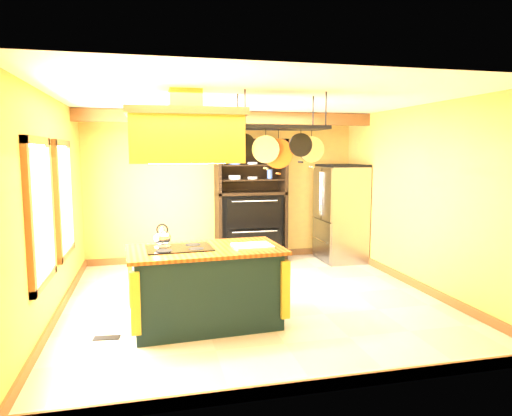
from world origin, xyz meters
name	(u,v)px	position (x,y,z in m)	size (l,w,h in m)	color
floor	(253,300)	(0.00, 0.00, 0.00)	(5.00, 5.00, 0.00)	beige
ceiling	(253,100)	(0.00, 0.00, 2.70)	(5.00, 5.00, 0.00)	white
wall_back	(223,188)	(0.00, 2.50, 1.35)	(5.00, 0.02, 2.70)	#BE9345
wall_front	(323,236)	(0.00, -2.50, 1.35)	(5.00, 0.02, 2.70)	#BE9345
wall_left	(53,208)	(-2.50, 0.00, 1.35)	(0.02, 5.00, 2.70)	#BE9345
wall_right	(420,198)	(2.50, 0.00, 1.35)	(0.02, 5.00, 2.70)	#BE9345
ceiling_beam	(230,118)	(0.00, 1.70, 2.59)	(5.00, 0.15, 0.20)	brown
window_near	(41,212)	(-2.47, -0.80, 1.40)	(0.06, 1.06, 1.56)	brown
window_far	(64,199)	(-2.47, 0.60, 1.40)	(0.06, 1.06, 1.56)	brown
kitchen_island	(206,286)	(-0.74, -0.74, 0.47)	(1.83, 1.09, 1.11)	black
range_hood	(186,133)	(-0.94, -0.74, 2.23)	(1.29, 0.73, 0.80)	gold
pot_rack	(281,137)	(0.16, -0.73, 2.20)	(1.13, 0.52, 0.88)	black
refrigerator	(340,215)	(2.10, 1.90, 0.85)	(0.76, 0.90, 1.75)	#919399
hutch	(250,214)	(0.46, 2.26, 0.87)	(1.27, 0.58, 2.25)	black
floor_register	(107,338)	(-1.85, -0.89, 0.01)	(0.28, 0.12, 0.01)	black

